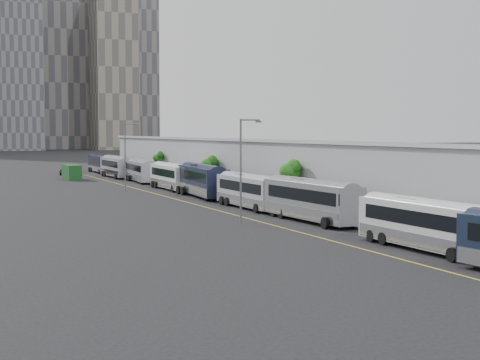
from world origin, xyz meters
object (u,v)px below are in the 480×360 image
bus_8 (116,168)px  suv (69,170)px  bus_7 (141,173)px  street_lamp_far (126,152)px  shipping_container (72,172)px  bus_2 (424,229)px  bus_3 (311,204)px  bus_4 (249,194)px  bus_5 (203,183)px  bus_9 (100,165)px  bus_6 (171,179)px  street_lamp_near (243,164)px

bus_8 → suv: bus_8 is taller
bus_7 → suv: size_ratio=2.13×
street_lamp_far → shipping_container: bearing=94.6°
bus_2 → shipping_container: bearing=94.3°
bus_2 → bus_3: bearing=86.4°
bus_8 → shipping_container: 8.65m
bus_4 → bus_5: 14.33m
bus_9 → street_lamp_far: street_lamp_far is taller
bus_3 → bus_6: size_ratio=1.05×
bus_9 → street_lamp_near: 83.35m
bus_8 → street_lamp_near: (-5.62, -67.39, 3.71)m
street_lamp_near → bus_3: bearing=-9.4°
bus_6 → suv: bearing=100.4°
bus_5 → street_lamp_far: street_lamp_far is taller
bus_9 → street_lamp_far: 46.12m
street_lamp_near → suv: street_lamp_near is taller
bus_9 → suv: 8.04m
bus_5 → street_lamp_near: (-6.07, -25.98, 3.59)m
bus_3 → bus_9: bus_3 is taller
bus_3 → shipping_container: 66.45m
bus_3 → bus_7: bearing=87.5°
bus_6 → bus_8: (-0.49, 28.94, 0.04)m
bus_5 → bus_7: size_ratio=1.13×
suv → bus_4: bearing=-61.2°
street_lamp_far → shipping_container: (-2.19, 27.26, -4.04)m
bus_3 → street_lamp_near: (-6.26, 1.03, 3.68)m
suv → bus_2: bearing=-63.0°
bus_3 → bus_8: 68.42m
bus_6 → bus_8: bearing=92.2°
bus_2 → bus_8: size_ratio=0.94×
bus_3 → bus_9: size_ratio=1.09×
street_lamp_far → bus_7: bearing=67.8°
bus_4 → suv: (-6.30, 67.09, -0.71)m
bus_2 → street_lamp_near: street_lamp_near is taller
suv → bus_3: bearing=-61.7°
shipping_container → street_lamp_near: bearing=-88.5°
bus_5 → street_lamp_far: 13.76m
bus_3 → bus_5: bus_5 is taller
bus_7 → suv: bus_7 is taller
street_lamp_far → suv: bearing=90.0°
bus_4 → bus_3: bearing=-87.9°
shipping_container → street_lamp_far: bearing=-86.2°
bus_4 → bus_8: (-0.28, 55.74, 0.07)m
bus_2 → bus_6: bearing=88.1°
bus_9 → shipping_container: size_ratio=1.87×
bus_4 → street_lamp_near: (-5.89, -11.65, 3.78)m
bus_2 → bus_9: 101.03m
bus_5 → bus_9: bus_5 is taller
bus_2 → bus_9: bearing=88.2°
bus_5 → bus_6: size_ratio=1.11×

